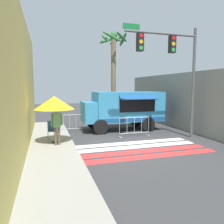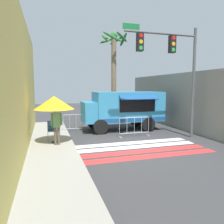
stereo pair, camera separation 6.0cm
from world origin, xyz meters
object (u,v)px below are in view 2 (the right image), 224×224
(food_truck, at_px, (122,108))
(barricade_side, at_px, (70,123))
(patio_umbrella, at_px, (54,103))
(barricade_front, at_px, (134,127))
(folding_chair, at_px, (52,129))
(traffic_signal_pole, at_px, (173,59))
(palm_tree, at_px, (114,64))
(vendor_person, at_px, (57,123))

(food_truck, xyz_separation_m, barricade_side, (-3.44, 0.32, -0.96))
(patio_umbrella, xyz_separation_m, barricade_front, (4.51, 0.86, -1.56))
(barricade_front, bearing_deg, folding_chair, -176.30)
(folding_chair, height_order, barricade_front, folding_chair)
(patio_umbrella, height_order, barricade_front, patio_umbrella)
(folding_chair, bearing_deg, barricade_side, 55.17)
(traffic_signal_pole, bearing_deg, palm_tree, 99.30)
(traffic_signal_pole, xyz_separation_m, barricade_front, (-1.68, 1.16, -3.79))
(traffic_signal_pole, bearing_deg, barricade_side, 145.31)
(patio_umbrella, bearing_deg, barricade_side, 72.28)
(traffic_signal_pole, xyz_separation_m, folding_chair, (-6.31, 0.86, -3.57))
(barricade_front, xyz_separation_m, palm_tree, (0.55, 5.74, 4.22))
(vendor_person, distance_m, palm_tree, 9.31)
(food_truck, distance_m, patio_umbrella, 5.39)
(patio_umbrella, bearing_deg, food_truck, 33.27)
(food_truck, relative_size, barricade_front, 2.87)
(barricade_front, relative_size, palm_tree, 0.25)
(food_truck, height_order, traffic_signal_pole, traffic_signal_pole)
(vendor_person, xyz_separation_m, barricade_front, (4.44, 1.25, -0.63))
(food_truck, height_order, vendor_person, food_truck)
(food_truck, height_order, patio_umbrella, food_truck)
(traffic_signal_pole, height_order, patio_umbrella, traffic_signal_pole)
(barricade_side, bearing_deg, palm_tree, 39.79)
(palm_tree, bearing_deg, food_truck, -98.97)
(food_truck, bearing_deg, vendor_person, -142.96)
(traffic_signal_pole, relative_size, patio_umbrella, 2.67)
(patio_umbrella, height_order, vendor_person, patio_umbrella)
(food_truck, xyz_separation_m, patio_umbrella, (-4.48, -2.94, 0.61))
(traffic_signal_pole, distance_m, folding_chair, 7.30)
(traffic_signal_pole, relative_size, folding_chair, 6.06)
(food_truck, xyz_separation_m, palm_tree, (0.58, 3.67, 3.27))
(patio_umbrella, bearing_deg, barricade_front, 10.81)
(folding_chair, height_order, vendor_person, vendor_person)
(food_truck, xyz_separation_m, traffic_signal_pole, (1.71, -3.24, 2.84))
(vendor_person, bearing_deg, barricade_side, 85.03)
(traffic_signal_pole, relative_size, barricade_side, 3.63)
(barricade_front, distance_m, barricade_side, 4.22)
(traffic_signal_pole, relative_size, vendor_person, 3.41)
(patio_umbrella, xyz_separation_m, barricade_side, (1.04, 3.26, -1.57))
(vendor_person, height_order, barricade_front, vendor_person)
(patio_umbrella, distance_m, barricade_side, 3.77)
(patio_umbrella, height_order, folding_chair, patio_umbrella)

